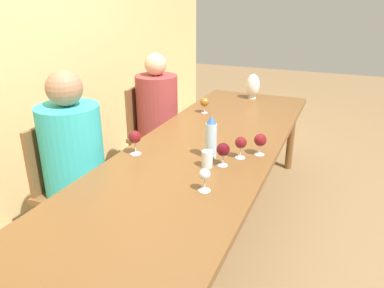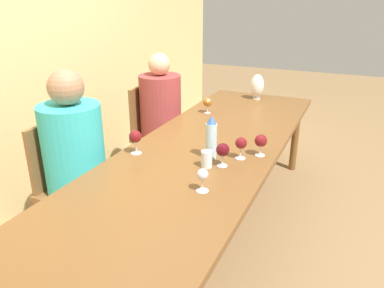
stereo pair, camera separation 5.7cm
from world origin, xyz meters
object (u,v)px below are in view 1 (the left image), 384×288
Objects in this scene: wine_glass_0 at (205,102)px; person_near at (76,162)px; chair_near at (69,184)px; vase at (253,86)px; water_tumbler at (207,159)px; person_far at (159,116)px; wine_glass_3 at (205,175)px; wine_glass_4 at (260,140)px; chair_far at (151,130)px; wine_glass_1 at (241,143)px; wine_glass_5 at (135,138)px; water_bottle at (211,138)px; wine_glass_2 at (223,150)px.

person_near reaches higher than wine_glass_0.
vase is at bearing -24.09° from chair_near.
water_tumbler is 1.36m from person_far.
wine_glass_3 is (-1.30, -0.50, -0.00)m from wine_glass_0.
wine_glass_3 reaches higher than water_tumbler.
wine_glass_4 is 0.16× the size of chair_far.
wine_glass_4 is (0.10, -0.10, -0.00)m from wine_glass_1.
wine_glass_0 is 0.11× the size of person_far.
wine_glass_3 is 0.10× the size of person_near.
chair_far is 0.18m from person_far.
water_tumbler is 0.08× the size of person_near.
chair_near reaches higher than wine_glass_5.
wine_glass_1 is 0.12× the size of person_far.
water_bottle is 0.91m from person_near.
wine_glass_5 is at bearing -156.02° from chair_far.
wine_glass_2 is at bearing -127.49° from water_bottle.
wine_glass_2 is (-0.97, -0.49, 0.01)m from wine_glass_0.
wine_glass_0 is at bearing -21.46° from person_near.
water_bottle reaches higher than chair_near.
wine_glass_4 is (0.58, -0.15, 0.01)m from wine_glass_3.
wine_glass_4 is at bearing -58.40° from water_bottle.
wine_glass_4 is at bearing -163.80° from vase.
person_far reaches higher than water_tumbler.
wine_glass_1 reaches higher than wine_glass_0.
wine_glass_4 is at bearing -68.14° from person_near.
wine_glass_1 is 0.16m from wine_glass_2.
person_far is at bearing -90.00° from chair_far.
chair_near is at bearing 110.43° from wine_glass_4.
water_bottle is at bearing 112.06° from wine_glass_1.
wine_glass_0 is 0.97× the size of wine_glass_1.
person_near is at bearing 108.36° from water_bottle.
vase is 0.27× the size of chair_far.
person_near reaches higher than chair_far.
water_bottle reaches higher than chair_far.
chair_far is at bearing 88.68° from wine_glass_0.
person_far is (-0.62, 0.72, -0.22)m from vase.
chair_far is at bearing 58.67° from wine_glass_4.
person_far is (0.90, 0.84, -0.22)m from water_bottle.
wine_glass_0 is 0.94× the size of wine_glass_2.
water_bottle is at bearing -74.29° from wine_glass_5.
wine_glass_0 is 0.49m from person_far.
person_near is at bearing 158.22° from vase.
water_bottle is at bearing 52.51° from wine_glass_2.
chair_near is (-1.80, 0.81, -0.37)m from vase.
wine_glass_4 is (0.17, -0.27, -0.04)m from water_bottle.
wine_glass_1 is at bearing -23.44° from wine_glass_2.
vase is at bearing 7.04° from wine_glass_3.
wine_glass_0 is 0.96× the size of wine_glass_4.
water_bottle is at bearing 10.83° from water_tumbler.
person_far is at bearing 19.87° from wine_glass_5.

